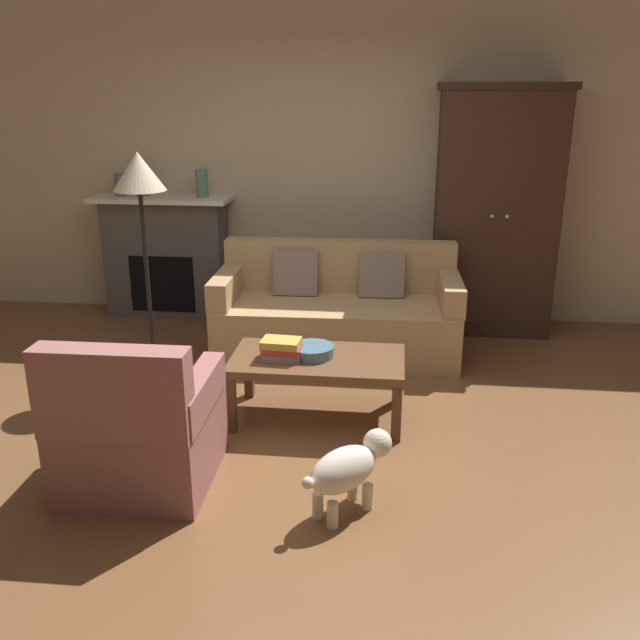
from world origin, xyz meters
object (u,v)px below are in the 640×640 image
Objects in this scene: mantel_vase_slate at (120,185)px; floor_lamp at (140,185)px; fireplace at (167,255)px; fruit_bowl at (312,351)px; dog at (348,468)px; coffee_table at (318,365)px; armchair_near_left at (138,430)px; mantel_vase_jade at (202,183)px; armoire at (495,212)px; couch at (337,314)px; book_stack at (282,349)px; mantel_vase_bronze at (141,182)px.

mantel_vase_slate is 1.68m from floor_lamp.
fireplace is 2.56m from fruit_bowl.
coffee_table is at bearing 105.02° from dog.
coffee_table is 1.24m from armchair_near_left.
dog is at bearing -52.41° from mantel_vase_slate.
mantel_vase_jade reaches higher than mantel_vase_slate.
mantel_vase_slate is at bearing -177.30° from fireplace.
floor_lamp is at bearing 106.70° from armchair_near_left.
armchair_near_left is 1.88× the size of dog.
dog is (-1.02, -2.94, -0.80)m from armoire.
fireplace is at bearing 154.48° from couch.
coffee_table is 1.25× the size of armchair_near_left.
mantel_vase_slate reaches higher than coffee_table.
armoire is 2.96m from floor_lamp.
book_stack is 1.04× the size of mantel_vase_bronze.
mantel_vase_slate reaches higher than fruit_bowl.
mantel_vase_bronze is 3.80m from dog.
dog is at bearing -74.98° from coffee_table.
floor_lamp is (-1.27, 0.49, 1.05)m from coffee_table.
armoire is at bearing -1.34° from mantel_vase_jade.
dog is at bearing -109.19° from armoire.
fireplace is at bearing 105.41° from armchair_near_left.
couch is at bearing -20.82° from mantel_vase_slate.
dog is (0.27, -1.02, -0.12)m from coffee_table.
mantel_vase_jade reaches higher than dog.
armoire is 1.90× the size of coffee_table.
fireplace is at bearing 124.99° from book_stack.
book_stack is at bearing -127.70° from armoire.
dog is (0.31, -1.04, -0.21)m from fruit_bowl.
dog is at bearing -57.41° from fireplace.
mantel_vase_slate is 0.81× the size of mantel_vase_jade.
floor_lamp is (-1.29, -0.71, 1.10)m from couch.
book_stack is at bearing -48.22° from mantel_vase_slate.
dog is (2.11, -3.00, -1.00)m from mantel_vase_bronze.
fruit_bowl is 0.20m from book_stack.
mantel_vase_bronze is (-3.13, 0.06, 0.19)m from armoire.
floor_lamp is (0.56, -1.49, 0.18)m from mantel_vase_bronze.
fruit_bowl is 1.64m from floor_lamp.
mantel_vase_bronze reaches higher than dog.
armoire is 3.33m from mantel_vase_slate.
couch is (-1.28, -0.72, -0.73)m from armoire.
armoire is at bearing 29.37° from couch.
mantel_vase_bronze is at bearing 108.79° from armchair_near_left.
book_stack is (-0.24, -1.25, 0.17)m from couch.
coffee_table is 0.26m from book_stack.
couch is 1.77× the size of coffee_table.
armoire is 3.14m from mantel_vase_bronze.
mantel_vase_slate reaches higher than armchair_near_left.
mantel_vase_bronze is (0.20, 0.00, 0.02)m from mantel_vase_slate.
mantel_vase_jade is (0.56, 0.00, -0.00)m from mantel_vase_bronze.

